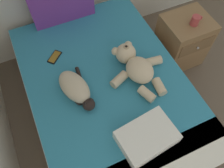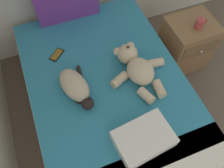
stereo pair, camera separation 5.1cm
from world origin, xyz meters
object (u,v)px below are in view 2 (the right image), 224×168
(throw_pillow, at_px, (144,139))
(nightstand, at_px, (186,44))
(mug, at_px, (200,23))
(bed, at_px, (107,95))
(cell_phone, at_px, (57,55))
(cat, at_px, (76,87))
(teddy_bear, at_px, (136,67))

(throw_pillow, xyz_separation_m, nightstand, (0.93, 0.84, -0.28))
(mug, bearing_deg, nightstand, 102.98)
(throw_pillow, distance_m, nightstand, 1.29)
(bed, bearing_deg, cell_phone, 127.85)
(cell_phone, xyz_separation_m, nightstand, (1.32, -0.16, -0.23))
(cat, bearing_deg, teddy_bear, -0.36)
(teddy_bear, relative_size, mug, 4.91)
(mug, bearing_deg, cell_phone, 170.73)
(cell_phone, distance_m, nightstand, 1.35)
(bed, xyz_separation_m, throw_pillow, (0.06, -0.59, 0.31))
(bed, xyz_separation_m, nightstand, (1.00, 0.25, 0.04))
(teddy_bear, distance_m, cell_phone, 0.74)
(teddy_bear, relative_size, cell_phone, 3.75)
(nightstand, bearing_deg, teddy_bear, -159.86)
(bed, height_order, cell_phone, cell_phone)
(bed, height_order, nightstand, nightstand)
(nightstand, bearing_deg, mug, -77.02)
(nightstand, bearing_deg, cat, -168.15)
(teddy_bear, height_order, cell_phone, teddy_bear)
(bed, distance_m, nightstand, 1.03)
(teddy_bear, distance_m, mug, 0.77)
(nightstand, height_order, mug, mug)
(cat, bearing_deg, bed, 2.26)
(cat, distance_m, teddy_bear, 0.53)
(cat, bearing_deg, cell_phone, 97.86)
(bed, xyz_separation_m, teddy_bear, (0.26, -0.01, 0.34))
(cat, xyz_separation_m, throw_pillow, (0.33, -0.58, -0.02))
(bed, distance_m, teddy_bear, 0.43)
(cat, bearing_deg, mug, 9.45)
(cell_phone, height_order, mug, mug)
(throw_pillow, xyz_separation_m, mug, (0.95, 0.79, 0.06))
(cat, distance_m, throw_pillow, 0.66)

